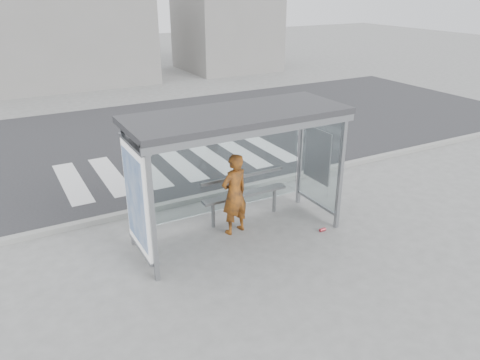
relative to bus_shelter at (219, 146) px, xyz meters
name	(u,v)px	position (x,y,z in m)	size (l,w,h in m)	color
ground	(238,235)	(0.37, -0.06, -1.98)	(80.00, 80.00, 0.00)	slate
road	(136,142)	(0.37, 6.94, -1.98)	(30.00, 10.00, 0.01)	#28282A
curb	(199,197)	(0.37, 1.89, -1.92)	(30.00, 0.18, 0.12)	gray
crosswalk	(179,163)	(0.87, 4.44, -1.98)	(6.55, 3.00, 0.00)	silver
bus_shelter	(219,146)	(0.00, 0.00, 0.00)	(4.25, 1.65, 2.62)	gray
building_center	(65,33)	(0.37, 17.94, 0.52)	(8.00, 5.00, 5.00)	gray
building_right	(226,7)	(9.37, 17.94, 1.52)	(5.00, 5.00, 7.00)	gray
person	(234,194)	(0.38, 0.11, -1.12)	(0.63, 0.41, 1.73)	#CA6813
bench	(244,194)	(0.84, 0.52, -1.38)	(1.97, 0.24, 1.02)	slate
soda_can	(323,230)	(2.00, -0.77, -1.95)	(0.07, 0.07, 0.13)	#CB3B47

